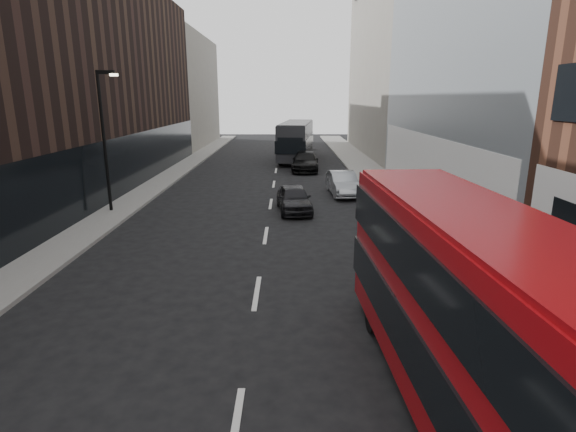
{
  "coord_description": "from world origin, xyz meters",
  "views": [
    {
      "loc": [
        0.96,
        -4.85,
        5.87
      ],
      "look_at": [
        0.97,
        7.88,
        2.5
      ],
      "focal_mm": 28.0,
      "sensor_mm": 36.0,
      "label": 1
    }
  ],
  "objects_px": {
    "red_bus": "(470,307)",
    "car_c": "(305,161)",
    "car_b": "(343,183)",
    "grey_bus": "(296,140)",
    "car_a": "(294,198)",
    "street_lamp": "(105,132)"
  },
  "relations": [
    {
      "from": "street_lamp",
      "to": "red_bus",
      "type": "distance_m",
      "value": 19.94
    },
    {
      "from": "car_b",
      "to": "car_c",
      "type": "bearing_deg",
      "value": 97.65
    },
    {
      "from": "red_bus",
      "to": "car_c",
      "type": "bearing_deg",
      "value": 91.05
    },
    {
      "from": "red_bus",
      "to": "grey_bus",
      "type": "xyz_separation_m",
      "value": [
        -2.46,
        36.06,
        -0.28
      ]
    },
    {
      "from": "street_lamp",
      "to": "car_b",
      "type": "height_order",
      "value": "street_lamp"
    },
    {
      "from": "car_a",
      "to": "car_b",
      "type": "height_order",
      "value": "car_b"
    },
    {
      "from": "street_lamp",
      "to": "car_b",
      "type": "xyz_separation_m",
      "value": [
        12.6,
        4.51,
        -3.46
      ]
    },
    {
      "from": "car_b",
      "to": "car_a",
      "type": "bearing_deg",
      "value": -130.46
    },
    {
      "from": "grey_bus",
      "to": "car_a",
      "type": "height_order",
      "value": "grey_bus"
    },
    {
      "from": "red_bus",
      "to": "car_a",
      "type": "height_order",
      "value": "red_bus"
    },
    {
      "from": "red_bus",
      "to": "grey_bus",
      "type": "distance_m",
      "value": 36.14
    },
    {
      "from": "car_b",
      "to": "grey_bus",
      "type": "bearing_deg",
      "value": 95.17
    },
    {
      "from": "street_lamp",
      "to": "car_c",
      "type": "xyz_separation_m",
      "value": [
        10.65,
        14.04,
        -3.41
      ]
    },
    {
      "from": "red_bus",
      "to": "grey_bus",
      "type": "bearing_deg",
      "value": 91.4
    },
    {
      "from": "grey_bus",
      "to": "car_b",
      "type": "relative_size",
      "value": 2.61
    },
    {
      "from": "red_bus",
      "to": "car_c",
      "type": "relative_size",
      "value": 1.88
    },
    {
      "from": "car_b",
      "to": "street_lamp",
      "type": "bearing_deg",
      "value": -164.23
    },
    {
      "from": "car_c",
      "to": "car_b",
      "type": "bearing_deg",
      "value": -75.04
    },
    {
      "from": "car_a",
      "to": "car_c",
      "type": "relative_size",
      "value": 0.77
    },
    {
      "from": "car_b",
      "to": "car_c",
      "type": "distance_m",
      "value": 9.73
    },
    {
      "from": "car_a",
      "to": "car_b",
      "type": "xyz_separation_m",
      "value": [
        3.09,
        4.17,
        0.02
      ]
    },
    {
      "from": "car_a",
      "to": "street_lamp",
      "type": "bearing_deg",
      "value": 175.9
    }
  ]
}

